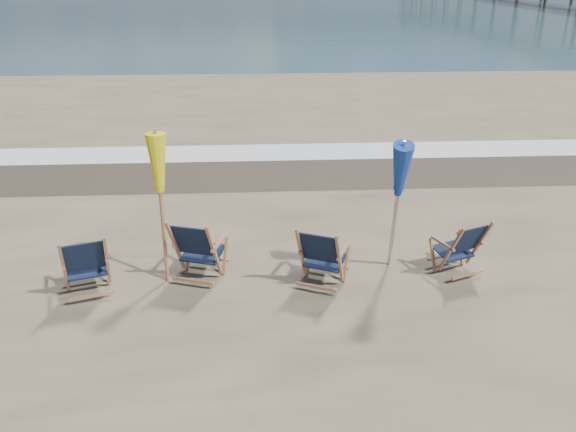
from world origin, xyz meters
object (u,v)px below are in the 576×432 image
umbrella_yellow (158,172)px  beach_chair_2 (339,261)px  beach_chair_3 (479,246)px  beach_chair_1 (214,253)px  beach_chair_0 (107,263)px  umbrella_blue (399,167)px

umbrella_yellow → beach_chair_2: bearing=-12.0°
beach_chair_2 → beach_chair_3: beach_chair_2 is taller
beach_chair_1 → beach_chair_3: bearing=-160.4°
beach_chair_0 → umbrella_yellow: umbrella_yellow is taller
beach_chair_2 → umbrella_yellow: (-2.54, 0.54, 1.21)m
beach_chair_0 → beach_chair_2: beach_chair_2 is taller
umbrella_blue → beach_chair_2: bearing=-151.1°
beach_chair_2 → beach_chair_3: (2.22, 0.44, -0.03)m
beach_chair_0 → beach_chair_3: size_ratio=1.06×
beach_chair_3 → umbrella_yellow: 4.92m
beach_chair_1 → umbrella_yellow: (-0.74, 0.24, 1.19)m
beach_chair_3 → umbrella_blue: bearing=-23.1°
beach_chair_0 → umbrella_yellow: (0.77, 0.40, 1.22)m
beach_chair_2 → umbrella_yellow: bearing=11.7°
beach_chair_0 → umbrella_blue: (4.20, 0.34, 1.25)m
umbrella_blue → umbrella_yellow: bearing=179.1°
beach_chair_1 → umbrella_blue: umbrella_blue is taller
beach_chair_0 → umbrella_blue: size_ratio=0.45×
umbrella_yellow → umbrella_blue: (3.43, -0.05, 0.03)m
beach_chair_0 → beach_chair_3: beach_chair_0 is taller
umbrella_yellow → beach_chair_0: bearing=-152.8°
beach_chair_2 → beach_chair_0: bearing=21.2°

